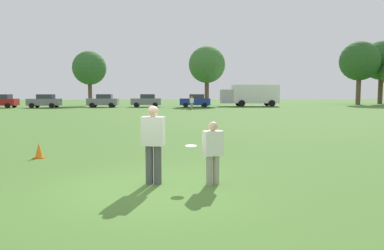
% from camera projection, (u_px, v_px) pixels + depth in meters
% --- Properties ---
extents(ground_plane, '(191.49, 191.49, 0.00)m').
position_uv_depth(ground_plane, '(146.00, 190.00, 7.75)').
color(ground_plane, '#47702D').
extents(player_thrower, '(0.56, 0.41, 1.81)m').
position_uv_depth(player_thrower, '(153.00, 140.00, 8.15)').
color(player_thrower, '#4C4C51').
rests_on(player_thrower, ground).
extents(player_defender, '(0.48, 0.34, 1.45)m').
position_uv_depth(player_defender, '(213.00, 150.00, 8.14)').
color(player_defender, gray).
rests_on(player_defender, ground).
extents(frisbee, '(0.27, 0.27, 0.04)m').
position_uv_depth(frisbee, '(191.00, 146.00, 8.17)').
color(frisbee, white).
extents(traffic_cone, '(0.32, 0.32, 0.48)m').
position_uv_depth(traffic_cone, '(39.00, 151.00, 11.49)').
color(traffic_cone, '#D8590C').
rests_on(traffic_cone, ground).
extents(parked_car_mid_left, '(4.32, 2.45, 1.82)m').
position_uv_depth(parked_car_mid_left, '(1.00, 101.00, 47.85)').
color(parked_car_mid_left, maroon).
rests_on(parked_car_mid_left, ground).
extents(parked_car_center, '(4.32, 2.45, 1.82)m').
position_uv_depth(parked_car_center, '(45.00, 101.00, 48.12)').
color(parked_car_center, slate).
rests_on(parked_car_center, ground).
extents(parked_car_mid_right, '(4.32, 2.45, 1.82)m').
position_uv_depth(parked_car_mid_right, '(103.00, 101.00, 49.76)').
color(parked_car_mid_right, slate).
rests_on(parked_car_mid_right, ground).
extents(parked_car_near_right, '(4.32, 2.45, 1.82)m').
position_uv_depth(parked_car_near_right, '(147.00, 101.00, 50.59)').
color(parked_car_near_right, slate).
rests_on(parked_car_near_right, ground).
extents(parked_car_far_right, '(4.32, 2.45, 1.82)m').
position_uv_depth(parked_car_far_right, '(195.00, 101.00, 49.60)').
color(parked_car_far_right, navy).
rests_on(parked_car_far_right, ground).
extents(box_truck, '(8.65, 3.40, 3.18)m').
position_uv_depth(box_truck, '(251.00, 95.00, 53.03)').
color(box_truck, white).
rests_on(box_truck, ground).
extents(bystander_far_jogger, '(0.50, 0.40, 1.60)m').
position_uv_depth(bystander_far_jogger, '(192.00, 102.00, 43.59)').
color(bystander_far_jogger, gray).
rests_on(bystander_far_jogger, ground).
extents(tree_center_elm, '(5.20, 5.20, 8.45)m').
position_uv_depth(tree_center_elm, '(89.00, 68.00, 55.41)').
color(tree_center_elm, brown).
rests_on(tree_center_elm, ground).
extents(tree_east_birch, '(5.63, 5.63, 9.15)m').
position_uv_depth(tree_east_birch, '(207.00, 65.00, 54.99)').
color(tree_east_birch, brown).
rests_on(tree_east_birch, ground).
extents(tree_east_oak, '(6.46, 6.46, 10.50)m').
position_uv_depth(tree_east_oak, '(360.00, 61.00, 59.35)').
color(tree_east_oak, brown).
rests_on(tree_east_oak, ground).
extents(tree_far_west_pine, '(6.82, 6.82, 11.08)m').
position_uv_depth(tree_far_west_pine, '(382.00, 61.00, 62.81)').
color(tree_far_west_pine, brown).
rests_on(tree_far_west_pine, ground).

